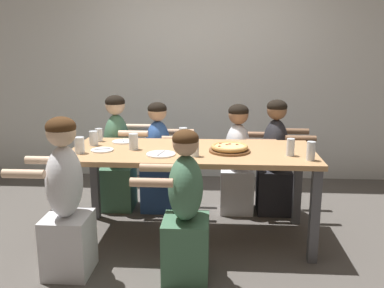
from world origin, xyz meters
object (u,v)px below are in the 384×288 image
object	(u,v)px
pizza_board_main	(230,148)
drinking_glass_e	(80,146)
diner_far_midleft	(159,162)
drinking_glass_g	(290,148)
empty_plate_c	(161,154)
drinking_glass_a	(183,136)
cocktail_glass_blue	(190,148)
drinking_glass_h	(195,149)
drinking_glass_b	(99,136)
drinking_glass_f	(94,139)
diner_far_midright	(238,163)
drinking_glass_d	(134,142)
diner_far_right	(275,162)
diner_far_left	(118,158)
empty_plate_b	(102,150)
diner_near_left	(65,203)
diner_near_center	(185,213)
empty_plate_a	(123,142)
drinking_glass_c	(311,152)

from	to	relation	value
pizza_board_main	drinking_glass_e	world-z (taller)	drinking_glass_e
diner_far_midleft	drinking_glass_g	bearing A→B (deg)	55.95
empty_plate_c	drinking_glass_a	size ratio (longest dim) A/B	1.82
drinking_glass_a	drinking_glass_e	world-z (taller)	drinking_glass_e
cocktail_glass_blue	drinking_glass_h	world-z (taller)	drinking_glass_h
pizza_board_main	empty_plate_c	bearing A→B (deg)	-165.52
drinking_glass_e	drinking_glass_h	size ratio (longest dim) A/B	0.97
pizza_board_main	drinking_glass_b	bearing A→B (deg)	164.68
drinking_glass_f	diner_far_midright	world-z (taller)	diner_far_midright
drinking_glass_a	drinking_glass_g	size ratio (longest dim) A/B	0.93
drinking_glass_g	drinking_glass_d	bearing A→B (deg)	174.60
pizza_board_main	drinking_glass_g	xyz separation A→B (m)	(0.47, -0.09, 0.03)
pizza_board_main	cocktail_glass_blue	distance (m)	0.33
diner_far_right	diner_far_left	bearing A→B (deg)	-90.00
empty_plate_b	diner_near_left	distance (m)	0.63
drinking_glass_b	diner_far_left	world-z (taller)	diner_far_left
cocktail_glass_blue	diner_far_left	distance (m)	1.14
cocktail_glass_blue	diner_near_center	world-z (taller)	diner_near_center
diner_near_left	diner_far_right	size ratio (longest dim) A/B	1.03
empty_plate_a	diner_far_midright	bearing A→B (deg)	21.09
drinking_glass_c	drinking_glass_d	size ratio (longest dim) A/B	1.07
pizza_board_main	empty_plate_c	xyz separation A→B (m)	(-0.54, -0.14, -0.02)
drinking_glass_h	diner_far_right	xyz separation A→B (m)	(0.73, 0.85, -0.33)
empty_plate_b	drinking_glass_b	size ratio (longest dim) A/B	1.62
pizza_board_main	drinking_glass_a	xyz separation A→B (m)	(-0.41, 0.35, 0.03)
empty_plate_b	cocktail_glass_blue	distance (m)	0.73
drinking_glass_d	drinking_glass_g	world-z (taller)	drinking_glass_g
drinking_glass_a	drinking_glass_g	xyz separation A→B (m)	(0.88, -0.44, 0.00)
drinking_glass_e	drinking_glass_f	size ratio (longest dim) A/B	1.06
drinking_glass_c	diner_far_left	xyz separation A→B (m)	(-1.70, 0.92, -0.31)
diner_near_left	diner_far_midleft	bearing A→B (deg)	-20.17
drinking_glass_g	diner_far_right	xyz separation A→B (m)	(-0.01, 0.78, -0.32)
diner_near_left	diner_far_midright	bearing A→B (deg)	-44.22
empty_plate_c	drinking_glass_f	size ratio (longest dim) A/B	1.87
diner_far_midleft	diner_near_left	bearing A→B (deg)	-20.17
empty_plate_b	diner_near_center	distance (m)	0.97
diner_far_midleft	diner_far_midright	world-z (taller)	diner_far_midleft
drinking_glass_b	drinking_glass_g	bearing A→B (deg)	-14.15
drinking_glass_b	diner_near_center	distance (m)	1.31
diner_near_center	diner_far_midright	size ratio (longest dim) A/B	1.00
empty_plate_a	diner_near_center	world-z (taller)	diner_near_center
diner_far_right	drinking_glass_e	bearing A→B (deg)	-63.80
drinking_glass_b	diner_far_right	world-z (taller)	diner_far_right
drinking_glass_a	diner_far_midleft	bearing A→B (deg)	128.98
drinking_glass_g	diner_far_left	bearing A→B (deg)	153.51
empty_plate_a	drinking_glass_c	distance (m)	1.63
empty_plate_b	drinking_glass_d	size ratio (longest dim) A/B	1.38
drinking_glass_b	drinking_glass_c	distance (m)	1.86
pizza_board_main	diner_far_left	distance (m)	1.33
drinking_glass_e	diner_near_center	xyz separation A→B (m)	(0.89, -0.48, -0.35)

